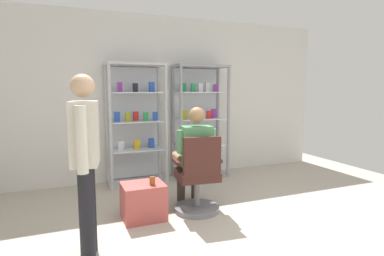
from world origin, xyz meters
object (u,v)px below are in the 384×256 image
Objects in this scene: tea_glass at (152,181)px; display_cabinet_left at (136,123)px; standing_customer at (85,155)px; display_cabinet_right at (199,121)px; office_chair at (198,181)px; storage_crate at (143,201)px; seated_shopkeeper at (194,153)px.

display_cabinet_left is at bearing 84.59° from tea_glass.
standing_customer is (-0.88, -2.09, -0.03)m from display_cabinet_left.
standing_customer is at bearing -133.50° from display_cabinet_right.
office_chair is 2.01× the size of storage_crate.
office_chair is at bearing -96.13° from seated_shopkeeper.
display_cabinet_left is at bearing 67.10° from standing_customer.
display_cabinet_left is 1.10m from display_cabinet_right.
office_chair is 9.91× the size of tea_glass.
standing_customer is (-1.31, -0.56, 0.54)m from office_chair.
display_cabinet_right is 1.77m from office_chair.
seated_shopkeeper is (0.44, -1.37, -0.25)m from display_cabinet_left.
storage_crate is (-0.68, -0.09, -0.50)m from seated_shopkeeper.
seated_shopkeeper is (-0.66, -1.37, -0.25)m from display_cabinet_right.
storage_crate is at bearing -99.19° from display_cabinet_left.
display_cabinet_left is 19.61× the size of tea_glass.
display_cabinet_left is at bearing 107.90° from seated_shopkeeper.
storage_crate is at bearing 173.64° from office_chair.
storage_crate is at bearing 44.45° from standing_customer.
tea_glass is (0.09, -0.08, 0.26)m from storage_crate.
display_cabinet_left is 3.97× the size of storage_crate.
display_cabinet_left reaches higher than seated_shopkeeper.
tea_glass is (-1.25, -1.53, -0.50)m from display_cabinet_right.
office_chair is 1.52m from standing_customer.
tea_glass is at bearing -164.09° from seated_shopkeeper.
display_cabinet_left is at bearing 179.95° from display_cabinet_right.
display_cabinet_left is 1.69m from office_chair.
standing_customer is at bearing -156.73° from office_chair.
display_cabinet_left is 1.46m from seated_shopkeeper.
standing_customer is at bearing -151.32° from seated_shopkeeper.
standing_customer is (-1.33, -0.72, 0.22)m from seated_shopkeeper.
office_chair is at bearing -74.50° from display_cabinet_left.
seated_shopkeeper is 0.79× the size of standing_customer.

